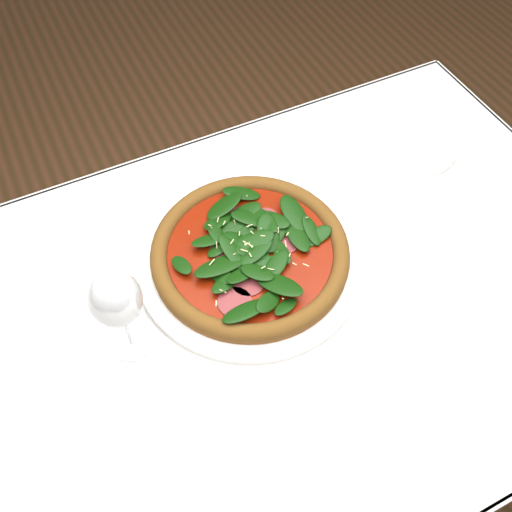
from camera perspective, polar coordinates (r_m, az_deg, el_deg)
name	(u,v)px	position (r m, az deg, el deg)	size (l,w,h in m)	color
ground	(272,442)	(1.61, 1.59, -18.14)	(6.00, 6.00, 0.00)	brown
dining_table	(280,328)	(1.01, 2.43, -7.22)	(1.21, 0.81, 0.75)	silver
plate	(250,258)	(0.96, -0.59, -0.19)	(0.38, 0.38, 0.02)	white
pizza	(250,250)	(0.94, -0.60, 0.58)	(0.35, 0.35, 0.04)	brown
wine_glass	(116,301)	(0.80, -13.83, -4.35)	(0.07, 0.07, 0.18)	white
saucer_far	(417,146)	(1.18, 15.78, 10.50)	(0.15, 0.15, 0.01)	white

